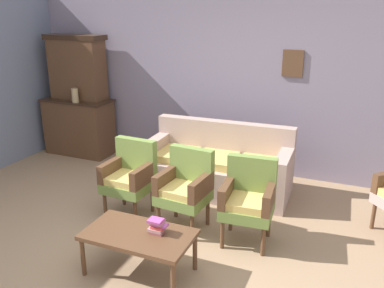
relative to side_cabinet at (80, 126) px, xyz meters
The scene contains 11 objects.
ground_plane 3.40m from the side_cabinet, 41.97° to the right, with size 7.68×7.68×0.00m, color #997A5B.
wall_back_with_decor 2.68m from the side_cabinet, ahead, with size 6.40×0.09×2.70m.
side_cabinet is the anchor object (origin of this frame).
cabinet_upper_hutch 0.99m from the side_cabinet, 90.00° to the left, with size 0.99×0.38×1.03m.
vase_on_cabinet 0.62m from the side_cabinet, 57.34° to the right, with size 0.11×0.11×0.23m, color tan.
floral_couch 2.70m from the side_cabinet, 10.92° to the right, with size 1.94×0.86×0.90m.
armchair_row_middle 2.45m from the side_cabinet, 38.71° to the right, with size 0.54×0.51×0.90m.
armchair_by_doorway 3.07m from the side_cabinet, 30.62° to the right, with size 0.56×0.53×0.90m.
armchair_near_couch_end 3.71m from the side_cabinet, 25.09° to the right, with size 0.56×0.53×0.90m.
coffee_table 3.60m from the side_cabinet, 44.13° to the right, with size 1.00×0.56×0.42m.
book_stack_on_table 3.67m from the side_cabinet, 41.70° to the right, with size 0.17×0.12×0.14m.
Camera 1 is at (1.79, -3.05, 2.38)m, focal length 37.89 mm.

